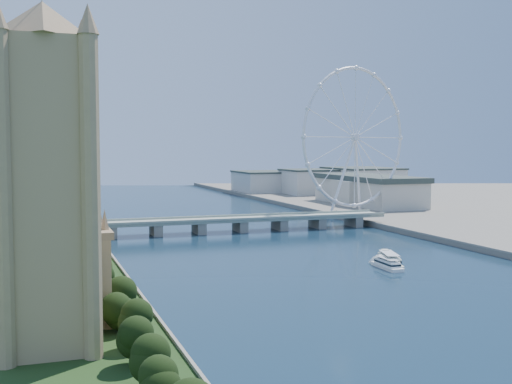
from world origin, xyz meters
name	(u,v)px	position (x,y,z in m)	size (l,w,h in m)	color
tree_row	(120,305)	(-113.00, 74.00, 9.57)	(9.27, 217.27, 22.41)	black
victoria_tower	(46,166)	(-135.00, 55.00, 54.49)	(28.16, 28.16, 112.00)	tan
parliament_range	(58,239)	(-128.00, 170.00, 18.48)	(24.00, 200.00, 70.00)	tan
big_ben	(50,136)	(-128.00, 278.00, 66.57)	(20.02, 20.02, 110.00)	tan
westminster_bridge	(240,222)	(0.00, 300.00, 6.63)	(220.00, 22.00, 9.50)	gray
london_eye	(355,138)	(119.98, 355.08, 67.52)	(113.60, 39.12, 124.30)	silver
county_hall	(368,207)	(175.00, 430.00, 0.00)	(54.00, 144.00, 35.00)	beige
city_skyline	(202,186)	(39.22, 560.08, 16.96)	(505.00, 280.00, 32.00)	beige
tour_boat_near	(389,266)	(30.37, 149.32, 0.00)	(8.19, 31.93, 7.08)	silver
tour_boat_far	(387,269)	(25.64, 143.30, 0.00)	(6.61, 26.07, 5.72)	white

